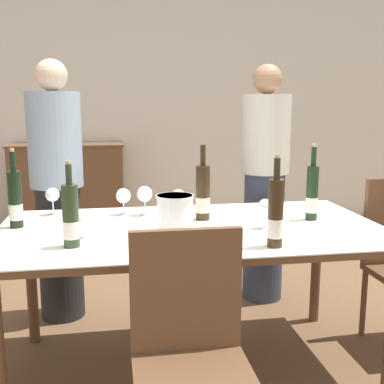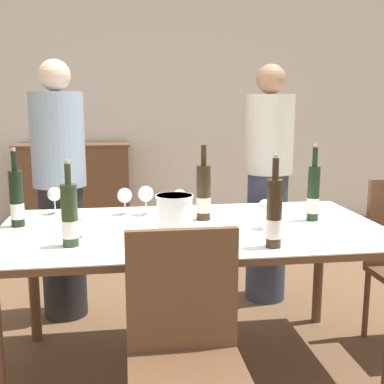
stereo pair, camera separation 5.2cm
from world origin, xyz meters
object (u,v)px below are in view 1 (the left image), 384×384
object	(u,v)px
dining_table	(192,239)
wine_glass_1	(81,220)
wine_bottle_1	(276,215)
wine_glass_3	(52,196)
person_host	(57,193)
sideboard_cabinet	(69,189)
ice_bucket	(175,213)
chair_near_front	(191,345)
wine_glass_0	(265,208)
person_guest_left	(265,185)
wine_bottle_3	(312,194)
wine_glass_2	(178,197)
wine_glass_5	(123,197)
wine_bottle_0	(203,194)
wine_bottle_4	(15,200)
wine_bottle_2	(71,217)
wine_glass_4	(145,195)

from	to	relation	value
dining_table	wine_glass_1	distance (m)	0.57
wine_bottle_1	dining_table	bearing A→B (deg)	127.84
wine_glass_3	person_host	size ratio (longest dim) A/B	0.09
sideboard_cabinet	dining_table	distance (m)	2.99
ice_bucket	chair_near_front	world-z (taller)	ice_bucket
wine_glass_0	person_guest_left	size ratio (longest dim) A/B	0.09
wine_bottle_1	chair_near_front	bearing A→B (deg)	-140.25
chair_near_front	ice_bucket	bearing A→B (deg)	87.40
wine_bottle_3	wine_glass_0	distance (m)	0.33
dining_table	ice_bucket	bearing A→B (deg)	-133.26
wine_glass_2	wine_glass_0	bearing A→B (deg)	-47.96
wine_glass_5	chair_near_front	world-z (taller)	chair_near_front
wine_glass_0	wine_glass_5	bearing A→B (deg)	148.94
wine_bottle_3	wine_glass_2	size ratio (longest dim) A/B	2.99
wine_bottle_0	wine_bottle_4	world-z (taller)	wine_bottle_0
dining_table	wine_bottle_2	bearing A→B (deg)	-156.88
wine_bottle_2	wine_bottle_3	world-z (taller)	wine_bottle_3
chair_near_front	wine_bottle_0	bearing A→B (deg)	76.64
dining_table	wine_bottle_2	size ratio (longest dim) A/B	5.10
wine_glass_2	ice_bucket	bearing A→B (deg)	-99.77
wine_glass_3	wine_glass_4	distance (m)	0.51
ice_bucket	wine_bottle_0	distance (m)	0.32
wine_glass_2	person_guest_left	size ratio (longest dim) A/B	0.08
wine_glass_4	chair_near_front	bearing A→B (deg)	-85.22
dining_table	chair_near_front	world-z (taller)	chair_near_front
person_host	wine_bottle_3	bearing A→B (deg)	-27.23
wine_glass_2	wine_glass_5	distance (m)	0.31
chair_near_front	wine_bottle_2	bearing A→B (deg)	131.44
wine_bottle_2	chair_near_front	bearing A→B (deg)	-48.56
ice_bucket	wine_glass_2	size ratio (longest dim) A/B	1.38
wine_glass_5	chair_near_front	distance (m)	1.14
dining_table	wine_glass_4	xyz separation A→B (m)	(-0.22, 0.30, 0.18)
sideboard_cabinet	wine_bottle_2	world-z (taller)	wine_bottle_2
ice_bucket	wine_glass_2	bearing A→B (deg)	80.23
wine_glass_3	person_host	xyz separation A→B (m)	(-0.02, 0.38, -0.05)
dining_table	chair_near_front	distance (m)	0.78
wine_bottle_2	wine_bottle_3	xyz separation A→B (m)	(1.23, 0.29, 0.01)
wine_bottle_3	person_host	size ratio (longest dim) A/B	0.25
wine_bottle_2	wine_glass_5	world-z (taller)	wine_bottle_2
wine_bottle_3	wine_glass_3	xyz separation A→B (m)	(-1.38, 0.34, -0.03)
sideboard_cabinet	dining_table	xyz separation A→B (m)	(0.86, -2.86, 0.22)
dining_table	wine_glass_2	world-z (taller)	wine_glass_2
sideboard_cabinet	person_guest_left	size ratio (longest dim) A/B	0.72
wine_bottle_1	wine_glass_2	distance (m)	0.79
wine_glass_1	person_host	world-z (taller)	person_host
wine_bottle_0	wine_glass_3	size ratio (longest dim) A/B	2.61
wine_bottle_0	wine_glass_4	bearing A→B (deg)	152.91
sideboard_cabinet	wine_glass_2	bearing A→B (deg)	-71.74
wine_glass_0	person_host	distance (m)	1.38
dining_table	sideboard_cabinet	bearing A→B (deg)	106.72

